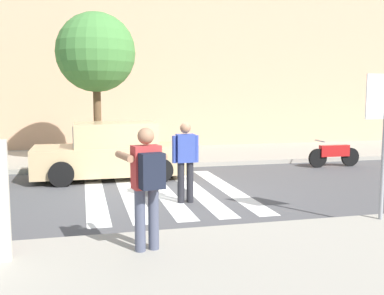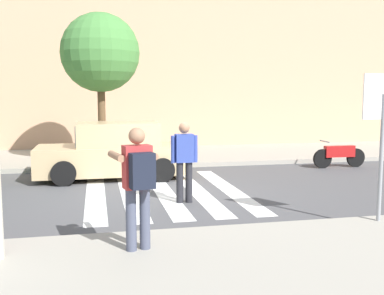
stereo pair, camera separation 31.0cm
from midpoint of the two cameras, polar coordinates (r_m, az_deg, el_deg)
The scene contains 14 objects.
ground_plane at distance 10.58m, azimuth -2.58°, elevation -5.88°, with size 120.00×120.00×0.00m, color #4C4C4F.
sidewalk_far at distance 16.43m, azimuth -6.05°, elevation -1.14°, with size 60.00×4.80×0.14m, color #9E998C.
building_facade_far at distance 20.73m, azimuth -7.50°, elevation 11.35°, with size 56.00×4.00×8.00m, color tan.
crosswalk_stripe_0 at distance 10.64m, azimuth -11.33°, elevation -5.92°, with size 0.44×5.20×0.01m, color silver.
crosswalk_stripe_1 at distance 10.68m, azimuth -7.02°, elevation -5.79°, with size 0.44×5.20×0.01m, color silver.
crosswalk_stripe_2 at distance 10.78m, azimuth -2.75°, elevation -5.63°, with size 0.44×5.20×0.01m, color silver.
crosswalk_stripe_3 at distance 10.93m, azimuth 1.40°, elevation -5.45°, with size 0.44×5.20×0.01m, color silver.
crosswalk_stripe_4 at distance 11.14m, azimuth 5.43°, elevation -5.24°, with size 0.44×5.20×0.01m, color silver.
stop_sign at distance 8.31m, azimuth 24.06°, elevation 3.83°, with size 0.76×0.08×2.52m.
photographer_with_backpack at distance 6.23m, azimuth -5.46°, elevation -3.88°, with size 0.69×0.91×1.72m.
pedestrian_crossing at distance 9.56m, azimuth -0.06°, elevation -1.31°, with size 0.58×0.25×1.72m.
parked_car_tan at distance 12.60m, azimuth -9.16°, elevation -0.57°, with size 4.10×1.92×1.55m.
motorcycle at distance 15.04m, azimuth 18.75°, elevation -0.87°, with size 1.76×0.60×0.87m.
street_tree_center at distance 14.55m, azimuth -10.96°, elevation 11.67°, with size 2.46×2.46×4.70m.
Camera 2 is at (-1.55, -10.22, 2.31)m, focal length 42.00 mm.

